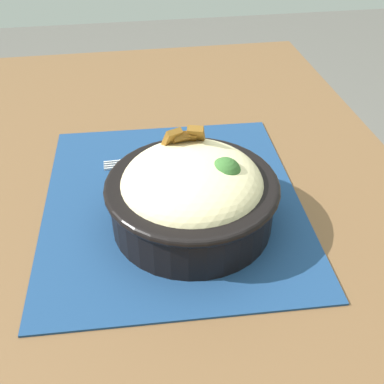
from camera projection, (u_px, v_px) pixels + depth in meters
name	position (u px, v px, depth m)	size (l,w,h in m)	color
table	(152.00, 232.00, 0.73)	(1.10, 0.79, 0.71)	brown
placemat	(173.00, 201.00, 0.65)	(0.40, 0.35, 0.00)	navy
bowl	(192.00, 193.00, 0.59)	(0.25, 0.25, 0.12)	black
fork	(144.00, 162.00, 0.72)	(0.02, 0.14, 0.00)	silver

